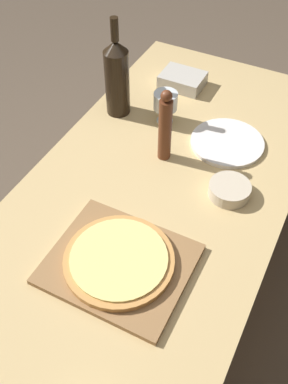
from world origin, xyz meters
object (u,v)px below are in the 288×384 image
(small_bowl, at_px, (230,190))
(pizza, at_px, (119,260))
(pepper_mill, at_px, (165,127))
(wine_bottle, at_px, (117,77))
(wine_glass, at_px, (165,102))

(small_bowl, bearing_deg, pizza, -114.58)
(pepper_mill, bearing_deg, pizza, -80.09)
(wine_bottle, distance_m, wine_glass, 0.20)
(pizza, height_order, pepper_mill, pepper_mill)
(wine_bottle, relative_size, small_bowl, 2.81)
(pizza, bearing_deg, wine_bottle, 119.32)
(wine_bottle, distance_m, pepper_mill, 0.31)
(pepper_mill, height_order, wine_glass, pepper_mill)
(pepper_mill, height_order, small_bowl, pepper_mill)
(pizza, bearing_deg, pepper_mill, 99.91)
(small_bowl, bearing_deg, wine_glass, 144.27)
(wine_glass, height_order, small_bowl, wine_glass)
(wine_bottle, height_order, wine_glass, wine_bottle)
(pizza, relative_size, wine_bottle, 0.82)
(wine_bottle, xyz_separation_m, wine_glass, (0.18, 0.02, -0.06))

